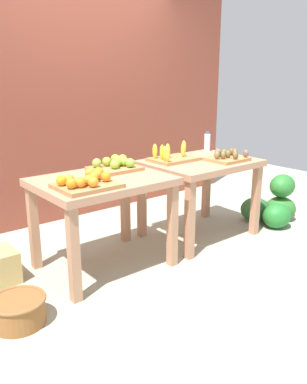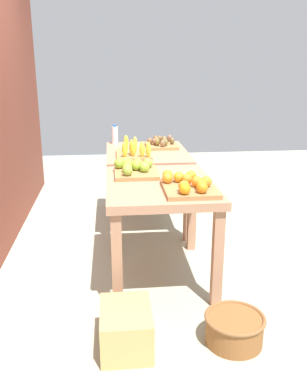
% 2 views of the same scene
% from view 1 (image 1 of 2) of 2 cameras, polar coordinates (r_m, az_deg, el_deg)
% --- Properties ---
extents(ground_plane, '(8.00, 8.00, 0.00)m').
position_cam_1_polar(ground_plane, '(3.81, 0.32, -8.02)').
color(ground_plane, '#A2A893').
extents(back_wall, '(4.40, 0.12, 3.00)m').
position_cam_1_polar(back_wall, '(4.60, -10.80, 15.12)').
color(back_wall, brown).
rests_on(back_wall, ground_plane).
extents(display_table_left, '(1.04, 0.80, 0.77)m').
position_cam_1_polar(display_table_left, '(3.28, -7.25, 0.04)').
color(display_table_left, tan).
rests_on(display_table_left, ground_plane).
extents(display_table_right, '(1.04, 0.80, 0.77)m').
position_cam_1_polar(display_table_right, '(3.96, 6.61, 2.86)').
color(display_table_right, tan).
rests_on(display_table_right, ground_plane).
extents(orange_bin, '(0.45, 0.37, 0.11)m').
position_cam_1_polar(orange_bin, '(2.98, -9.42, 1.43)').
color(orange_bin, '#A57545').
rests_on(orange_bin, display_table_left).
extents(apple_bin, '(0.40, 0.36, 0.11)m').
position_cam_1_polar(apple_bin, '(3.51, -5.40, 3.85)').
color(apple_bin, '#A57545').
rests_on(apple_bin, display_table_left).
extents(banana_crate, '(0.44, 0.32, 0.17)m').
position_cam_1_polar(banana_crate, '(3.87, 2.65, 5.02)').
color(banana_crate, '#A57545').
rests_on(banana_crate, display_table_right).
extents(kiwi_bin, '(0.36, 0.32, 0.10)m').
position_cam_1_polar(kiwi_bin, '(3.96, 10.33, 4.92)').
color(kiwi_bin, '#A57545').
rests_on(kiwi_bin, display_table_right).
extents(water_bottle, '(0.07, 0.07, 0.21)m').
position_cam_1_polar(water_bottle, '(4.43, 7.61, 7.01)').
color(water_bottle, silver).
rests_on(water_bottle, display_table_right).
extents(watermelon_pile, '(0.66, 0.65, 0.52)m').
position_cam_1_polar(watermelon_pile, '(4.60, 16.60, -1.84)').
color(watermelon_pile, '#2F6E2A').
rests_on(watermelon_pile, ground_plane).
extents(wicker_basket, '(0.37, 0.37, 0.18)m').
position_cam_1_polar(wicker_basket, '(2.86, -18.59, -15.54)').
color(wicker_basket, brown).
rests_on(wicker_basket, ground_plane).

